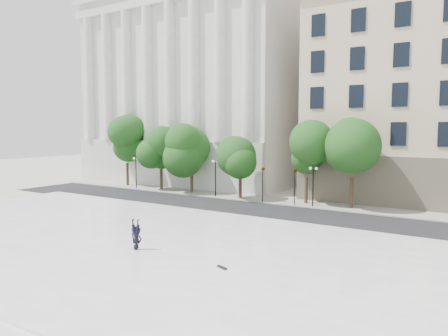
{
  "coord_description": "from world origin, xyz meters",
  "views": [
    {
      "loc": [
        20.36,
        -16.93,
        7.77
      ],
      "look_at": [
        3.01,
        10.0,
        4.73
      ],
      "focal_mm": 35.0,
      "sensor_mm": 36.0,
      "label": 1
    }
  ],
  "objects_px": {
    "traffic_light_east": "(295,169)",
    "skateboard": "(222,267)",
    "person_lying": "(136,245)",
    "traffic_light_west": "(263,168)"
  },
  "relations": [
    {
      "from": "traffic_light_west",
      "to": "skateboard",
      "type": "xyz_separation_m",
      "value": [
        8.55,
        -20.74,
        -3.15
      ]
    },
    {
      "from": "traffic_light_east",
      "to": "skateboard",
      "type": "xyz_separation_m",
      "value": [
        5.03,
        -20.74,
        -3.15
      ]
    },
    {
      "from": "traffic_light_east",
      "to": "skateboard",
      "type": "height_order",
      "value": "traffic_light_east"
    },
    {
      "from": "traffic_light_east",
      "to": "skateboard",
      "type": "relative_size",
      "value": 5.87
    },
    {
      "from": "traffic_light_west",
      "to": "person_lying",
      "type": "distance_m",
      "value": 20.96
    },
    {
      "from": "person_lying",
      "to": "traffic_light_west",
      "type": "bearing_deg",
      "value": 79.87
    },
    {
      "from": "skateboard",
      "to": "traffic_light_east",
      "type": "bearing_deg",
      "value": 124.8
    },
    {
      "from": "traffic_light_west",
      "to": "traffic_light_east",
      "type": "height_order",
      "value": "traffic_light_east"
    },
    {
      "from": "skateboard",
      "to": "person_lying",
      "type": "bearing_deg",
      "value": -159.93
    },
    {
      "from": "traffic_light_east",
      "to": "person_lying",
      "type": "height_order",
      "value": "traffic_light_east"
    }
  ]
}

